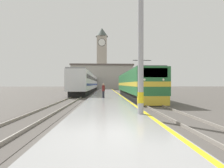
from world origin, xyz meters
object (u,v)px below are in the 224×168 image
(catenary_mast, at_px, (142,44))
(clock_tower, at_px, (102,56))
(passenger_train, at_px, (91,83))
(locomotive_train, at_px, (135,85))
(person_on_platform, at_px, (103,90))

(catenary_mast, distance_m, clock_tower, 62.74)
(passenger_train, height_order, clock_tower, clock_tower)
(locomotive_train, bearing_deg, person_on_platform, -143.74)
(catenary_mast, height_order, clock_tower, clock_tower)
(person_on_platform, relative_size, clock_tower, 0.07)
(person_on_platform, xyz_separation_m, clock_tower, (-0.96, 50.75, 12.09))
(passenger_train, distance_m, person_on_platform, 29.74)
(catenary_mast, bearing_deg, clock_tower, 92.88)
(passenger_train, xyz_separation_m, person_on_platform, (3.76, -29.48, -1.08))
(locomotive_train, height_order, clock_tower, clock_tower)
(clock_tower, bearing_deg, catenary_mast, -87.12)
(person_on_platform, bearing_deg, locomotive_train, 36.26)
(catenary_mast, bearing_deg, passenger_train, 98.28)
(locomotive_train, height_order, passenger_train, locomotive_train)
(locomotive_train, distance_m, clock_tower, 49.23)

